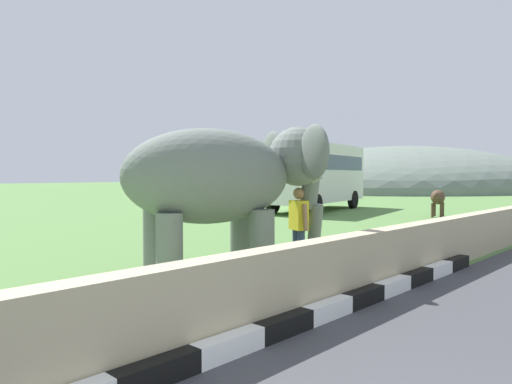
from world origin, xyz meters
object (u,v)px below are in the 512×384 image
(elephant, at_px, (227,178))
(cow_near, at_px, (438,198))
(person_handler, at_px, (299,224))
(bus_white, at_px, (316,172))

(elephant, xyz_separation_m, cow_near, (15.26, 2.35, -0.97))
(person_handler, relative_size, cow_near, 0.86)
(elephant, relative_size, cow_near, 2.11)
(elephant, relative_size, person_handler, 2.46)
(bus_white, relative_size, cow_near, 4.46)
(person_handler, distance_m, bus_white, 16.00)
(bus_white, bearing_deg, cow_near, -83.82)
(person_handler, distance_m, cow_near, 14.06)
(elephant, xyz_separation_m, bus_white, (14.58, 8.63, 0.23))
(elephant, xyz_separation_m, person_handler, (1.48, -0.48, -0.92))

